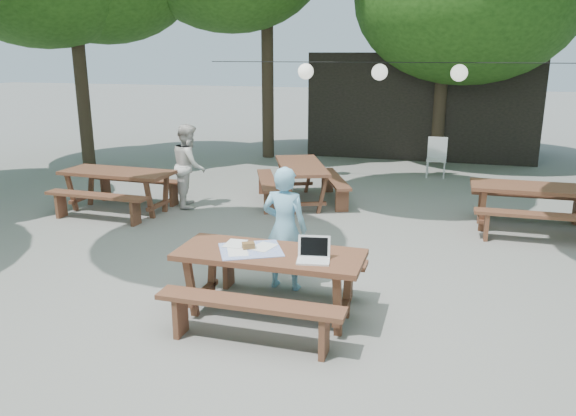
% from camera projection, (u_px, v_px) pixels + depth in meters
% --- Properties ---
extents(ground, '(80.00, 80.00, 0.00)m').
position_uv_depth(ground, '(324.00, 292.00, 6.78)').
color(ground, slate).
rests_on(ground, ground).
extents(pavilion, '(6.00, 3.00, 2.80)m').
position_uv_depth(pavilion, '(423.00, 103.00, 15.99)').
color(pavilion, black).
rests_on(pavilion, ground).
extents(main_picnic_table, '(2.00, 1.58, 0.75)m').
position_uv_depth(main_picnic_table, '(270.00, 284.00, 6.06)').
color(main_picnic_table, '#55321E').
rests_on(main_picnic_table, ground).
extents(picnic_table_nw, '(2.02, 1.63, 0.75)m').
position_uv_depth(picnic_table_nw, '(119.00, 190.00, 10.15)').
color(picnic_table_nw, '#55321E').
rests_on(picnic_table_nw, ground).
extents(picnic_table_ne, '(2.01, 1.60, 0.75)m').
position_uv_depth(picnic_table_ne, '(534.00, 208.00, 9.00)').
color(picnic_table_ne, '#55321E').
rests_on(picnic_table_ne, ground).
extents(picnic_table_far_w, '(2.19, 2.36, 0.75)m').
position_uv_depth(picnic_table_far_w, '(301.00, 183.00, 10.76)').
color(picnic_table_far_w, '#55321E').
rests_on(picnic_table_far_w, ground).
extents(woman, '(0.57, 0.39, 1.52)m').
position_uv_depth(woman, '(285.00, 228.00, 6.73)').
color(woman, '#7FC4E8').
rests_on(woman, ground).
extents(second_person, '(0.84, 0.92, 1.54)m').
position_uv_depth(second_person, '(189.00, 166.00, 10.41)').
color(second_person, silver).
rests_on(second_person, ground).
extents(plastic_chair, '(0.44, 0.44, 0.90)m').
position_uv_depth(plastic_chair, '(436.00, 166.00, 13.05)').
color(plastic_chair, silver).
rests_on(plastic_chair, ground).
extents(laptop, '(0.37, 0.31, 0.24)m').
position_uv_depth(laptop, '(314.00, 254.00, 5.72)').
color(laptop, white).
rests_on(laptop, main_picnic_table).
extents(tabletop_clutter, '(0.83, 0.79, 0.08)m').
position_uv_depth(tabletop_clutter, '(250.00, 249.00, 6.03)').
color(tabletop_clutter, blue).
rests_on(tabletop_clutter, main_picnic_table).
extents(paper_lanterns, '(9.00, 0.34, 0.38)m').
position_uv_depth(paper_lanterns, '(380.00, 72.00, 11.74)').
color(paper_lanterns, black).
rests_on(paper_lanterns, ground).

